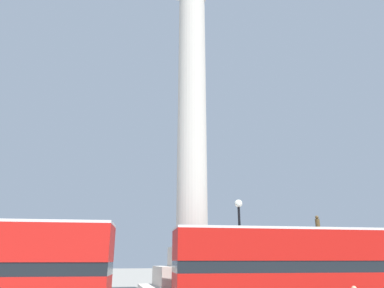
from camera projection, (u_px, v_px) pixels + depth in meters
name	position (u px, v px, depth m)	size (l,w,h in m)	color
monument_column	(192.00, 168.00, 23.58)	(6.18, 6.18, 25.91)	beige
bus_a	(280.00, 267.00, 17.23)	(10.86, 3.40, 4.26)	#B7140F
equestrian_statue	(323.00, 273.00, 26.37)	(4.05, 3.54, 6.12)	beige
street_lamp	(240.00, 246.00, 18.96)	(0.44, 0.44, 6.01)	black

